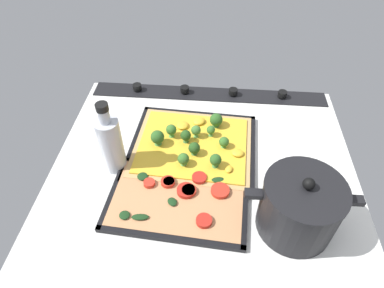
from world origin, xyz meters
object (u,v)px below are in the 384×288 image
object	(u,v)px
baking_tray_front	(193,148)
broccoli_pizza	(193,144)
baking_tray_back	(178,201)
veggie_pizza_back	(179,198)
oil_bottle	(111,143)
cooking_pot	(299,207)

from	to	relation	value
baking_tray_front	broccoli_pizza	size ratio (longest dim) A/B	1.08
baking_tray_back	veggie_pizza_back	distance (cm)	0.88
baking_tray_front	veggie_pizza_back	world-z (taller)	veggie_pizza_back
veggie_pizza_back	oil_bottle	xyz separation A→B (cm)	(17.43, -9.41, 7.16)
baking_tray_back	baking_tray_front	bearing A→B (deg)	-96.88
broccoli_pizza	cooking_pot	world-z (taller)	cooking_pot
baking_tray_front	baking_tray_back	world-z (taller)	same
broccoli_pizza	veggie_pizza_back	world-z (taller)	broccoli_pizza
broccoli_pizza	cooking_pot	xyz separation A→B (cm)	(-23.85, 21.56, 5.00)
veggie_pizza_back	baking_tray_front	bearing A→B (deg)	-95.94
baking_tray_back	oil_bottle	distance (cm)	21.22
oil_bottle	baking_tray_front	bearing A→B (deg)	-158.24
veggie_pizza_back	oil_bottle	world-z (taller)	oil_bottle
veggie_pizza_back	cooking_pot	bearing A→B (deg)	170.42
baking_tray_back	oil_bottle	world-z (taller)	oil_bottle
broccoli_pizza	veggie_pizza_back	xyz separation A→B (cm)	(1.88, 17.22, -0.67)
cooking_pot	broccoli_pizza	bearing A→B (deg)	-42.12
broccoli_pizza	oil_bottle	world-z (taller)	oil_bottle
baking_tray_front	broccoli_pizza	distance (cm)	1.44
broccoli_pizza	baking_tray_back	world-z (taller)	broccoli_pizza
broccoli_pizza	cooking_pot	bearing A→B (deg)	137.88
broccoli_pizza	veggie_pizza_back	distance (cm)	17.34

